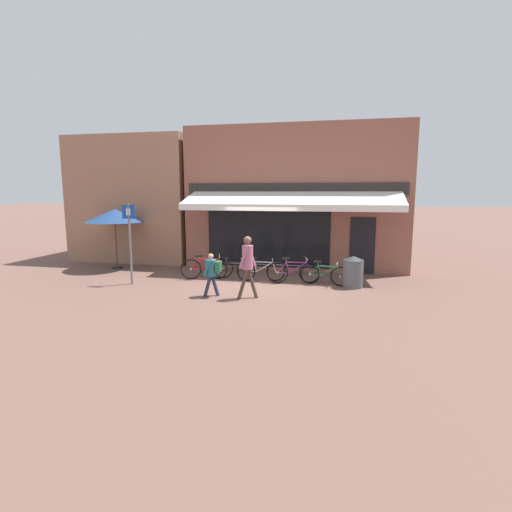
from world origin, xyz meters
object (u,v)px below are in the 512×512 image
at_px(bicycle_silver, 261,270).
at_px(bicycle_green, 325,275).
at_px(bicycle_black, 232,270).
at_px(pedestrian_child, 212,270).
at_px(bicycle_red, 207,268).
at_px(pedestrian_adult, 248,260).
at_px(parking_sign, 130,235).
at_px(cafe_parasol, 115,216).
at_px(bicycle_purple, 293,272).
at_px(litter_bin, 353,272).

bearing_deg(bicycle_silver, bicycle_green, -13.42).
bearing_deg(bicycle_black, pedestrian_child, -81.16).
bearing_deg(bicycle_red, bicycle_green, -21.76).
relative_size(pedestrian_adult, parking_sign, 0.68).
relative_size(bicycle_silver, cafe_parasol, 0.71).
bearing_deg(bicycle_silver, parking_sign, -168.39).
xyz_separation_m(bicycle_purple, litter_bin, (1.92, -0.18, 0.12)).
height_order(bicycle_silver, cafe_parasol, cafe_parasol).
xyz_separation_m(bicycle_silver, pedestrian_child, (-0.95, -2.33, 0.42)).
height_order(bicycle_silver, parking_sign, parking_sign).
relative_size(bicycle_silver, pedestrian_adult, 0.93).
height_order(pedestrian_adult, litter_bin, pedestrian_adult).
distance_m(litter_bin, parking_sign, 7.27).
distance_m(bicycle_green, litter_bin, 0.90).
relative_size(bicycle_red, bicycle_green, 1.08).
height_order(pedestrian_adult, parking_sign, parking_sign).
bearing_deg(bicycle_green, bicycle_black, -175.39).
bearing_deg(bicycle_green, bicycle_red, -174.65).
bearing_deg(bicycle_silver, cafe_parasol, 163.03).
distance_m(bicycle_silver, bicycle_green, 2.19).
xyz_separation_m(bicycle_silver, cafe_parasol, (-6.03, 0.98, 1.73)).
height_order(litter_bin, parking_sign, parking_sign).
bearing_deg(bicycle_green, cafe_parasol, 178.41).
bearing_deg(bicycle_red, pedestrian_child, -87.47).
height_order(bicycle_black, litter_bin, litter_bin).
bearing_deg(bicycle_purple, bicycle_green, -18.04).
relative_size(bicycle_black, litter_bin, 1.68).
bearing_deg(parking_sign, bicycle_purple, 13.93).
bearing_deg(cafe_parasol, bicycle_purple, -8.82).
bearing_deg(bicycle_purple, bicycle_silver, 159.67).
height_order(bicycle_green, parking_sign, parking_sign).
height_order(bicycle_red, pedestrian_child, pedestrian_child).
relative_size(bicycle_silver, bicycle_purple, 0.96).
relative_size(pedestrian_child, parking_sign, 0.48).
xyz_separation_m(litter_bin, cafe_parasol, (-9.09, 1.29, 1.58)).
xyz_separation_m(bicycle_black, pedestrian_adult, (1.09, -2.25, 0.76)).
xyz_separation_m(pedestrian_child, litter_bin, (4.01, 2.02, -0.27)).
xyz_separation_m(bicycle_black, bicycle_green, (3.16, -0.11, 0.00)).
xyz_separation_m(bicycle_red, pedestrian_adult, (2.00, -2.23, 0.72)).
bearing_deg(litter_bin, bicycle_purple, 174.72).
relative_size(bicycle_silver, pedestrian_child, 1.32).
bearing_deg(bicycle_black, parking_sign, -148.62).
bearing_deg(bicycle_black, cafe_parasol, 175.95).
distance_m(bicycle_red, litter_bin, 4.95).
distance_m(bicycle_black, pedestrian_child, 2.27).
bearing_deg(pedestrian_adult, bicycle_red, -56.10).
distance_m(pedestrian_adult, litter_bin, 3.64).
relative_size(litter_bin, parking_sign, 0.38).
bearing_deg(pedestrian_adult, bicycle_purple, -122.93).
distance_m(bicycle_black, bicycle_purple, 2.13).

